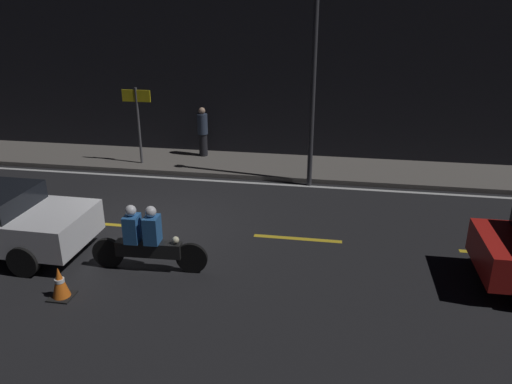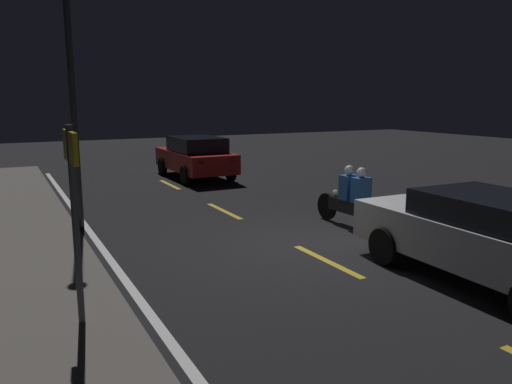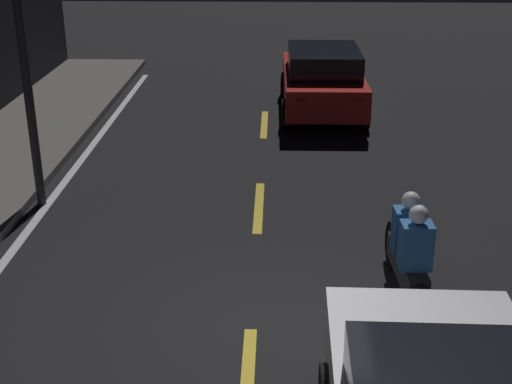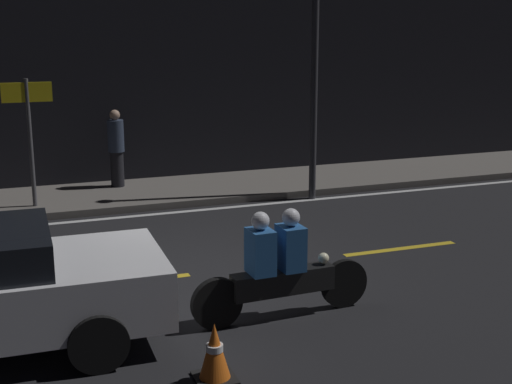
{
  "view_description": "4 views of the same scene",
  "coord_description": "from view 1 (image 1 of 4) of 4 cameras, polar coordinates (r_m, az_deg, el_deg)",
  "views": [
    {
      "loc": [
        4.25,
        -10.15,
        5.13
      ],
      "look_at": [
        2.51,
        0.22,
        0.99
      ],
      "focal_mm": 35.0,
      "sensor_mm": 36.0,
      "label": 1
    },
    {
      "loc": [
        -7.93,
        5.01,
        2.83
      ],
      "look_at": [
        1.83,
        -0.06,
        0.77
      ],
      "focal_mm": 35.0,
      "sensor_mm": 36.0,
      "label": 2
    },
    {
      "loc": [
        -6.9,
        -0.27,
        4.54
      ],
      "look_at": [
        1.97,
        -0.0,
        0.88
      ],
      "focal_mm": 50.0,
      "sensor_mm": 36.0,
      "label": 3
    },
    {
      "loc": [
        -2.41,
        -9.46,
        3.61
      ],
      "look_at": [
        1.19,
        0.45,
        1.03
      ],
      "focal_mm": 50.0,
      "sensor_mm": 36.0,
      "label": 4
    }
  ],
  "objects": [
    {
      "name": "ground_plane",
      "position": [
        12.14,
        -11.96,
        -4.01
      ],
      "size": [
        56.0,
        56.0,
        0.0
      ],
      "primitive_type": "plane",
      "color": "black"
    },
    {
      "name": "raised_curb",
      "position": [
        16.35,
        -6.02,
        3.33
      ],
      "size": [
        28.0,
        2.32,
        0.14
      ],
      "color": "#605B56",
      "rests_on": "ground"
    },
    {
      "name": "building_front",
      "position": [
        16.88,
        -5.28,
        15.97
      ],
      "size": [
        28.0,
        0.3,
        7.07
      ],
      "color": "black",
      "rests_on": "ground"
    },
    {
      "name": "lane_dash_c",
      "position": [
        12.52,
        -16.24,
        -3.59
      ],
      "size": [
        2.0,
        0.14,
        0.01
      ],
      "color": "gold",
      "rests_on": "ground"
    },
    {
      "name": "lane_dash_d",
      "position": [
        11.39,
        4.77,
        -5.33
      ],
      "size": [
        2.0,
        0.14,
        0.01
      ],
      "color": "gold",
      "rests_on": "ground"
    },
    {
      "name": "lane_dash_e",
      "position": [
        11.97,
        26.89,
        -6.38
      ],
      "size": [
        2.0,
        0.14,
        0.01
      ],
      "color": "gold",
      "rests_on": "ground"
    },
    {
      "name": "lane_solid_kerb",
      "position": [
        15.09,
        -7.41,
        1.44
      ],
      "size": [
        25.2,
        0.14,
        0.01
      ],
      "color": "silver",
      "rests_on": "ground"
    },
    {
      "name": "motorcycle",
      "position": [
        10.09,
        -12.55,
        -5.43
      ],
      "size": [
        2.36,
        0.39,
        1.39
      ],
      "rotation": [
        0.0,
        0.0,
        0.04
      ],
      "color": "black",
      "rests_on": "ground"
    },
    {
      "name": "traffic_cone_near",
      "position": [
        9.82,
        -21.51,
        -9.64
      ],
      "size": [
        0.42,
        0.42,
        0.62
      ],
      "color": "black",
      "rests_on": "ground"
    },
    {
      "name": "pedestrian",
      "position": [
        16.66,
        -6.11,
        6.89
      ],
      "size": [
        0.34,
        0.34,
        1.63
      ],
      "color": "black",
      "rests_on": "raised_curb"
    },
    {
      "name": "shop_sign",
      "position": [
        16.02,
        -13.4,
        9.02
      ],
      "size": [
        0.9,
        0.08,
        2.4
      ],
      "color": "#4C4C51",
      "rests_on": "raised_curb"
    },
    {
      "name": "street_lamp",
      "position": [
        13.8,
        6.6,
        13.46
      ],
      "size": [
        0.28,
        0.28,
        5.76
      ],
      "color": "#333338",
      "rests_on": "ground"
    }
  ]
}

